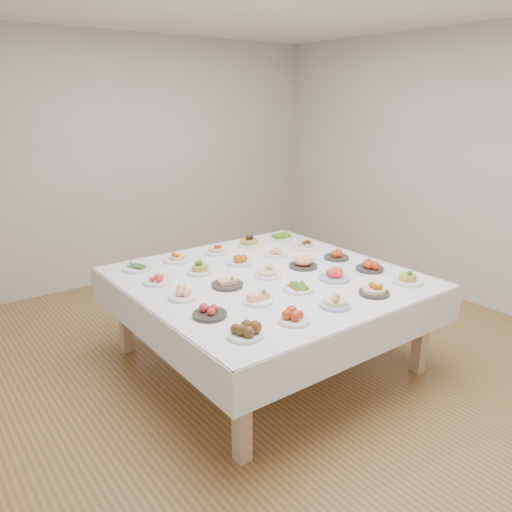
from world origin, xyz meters
TOP-DOWN VIEW (x-y plane):
  - room_envelope at (0.00, 0.00)m, footprint 5.02×5.02m
  - display_table at (-0.04, -0.13)m, footprint 2.11×2.11m
  - dish_0 at (-0.80, -0.89)m, footprint 0.21×0.21m
  - dish_1 at (-0.43, -0.91)m, footprint 0.20×0.20m
  - dish_2 at (-0.05, -0.89)m, footprint 0.21×0.21m
  - dish_3 at (0.34, -0.90)m, footprint 0.22×0.22m
  - dish_4 at (0.73, -0.89)m, footprint 0.23×0.23m
  - dish_5 at (-0.81, -0.52)m, footprint 0.22×0.22m
  - dish_6 at (-0.42, -0.51)m, footprint 0.21×0.21m
  - dish_7 at (-0.04, -0.51)m, footprint 0.23×0.23m
  - dish_8 at (0.33, -0.51)m, footprint 0.24×0.24m
  - dish_9 at (0.72, -0.53)m, footprint 0.22×0.22m
  - dish_10 at (-0.79, -0.14)m, footprint 0.21×0.21m
  - dish_11 at (-0.42, -0.13)m, footprint 0.23×0.23m
  - dish_12 at (-0.04, -0.14)m, footprint 0.22×0.22m
  - dish_13 at (0.33, -0.14)m, footprint 0.23×0.23m
  - dish_14 at (0.73, -0.14)m, footprint 0.22×0.22m
  - dish_15 at (-0.80, 0.25)m, footprint 0.22×0.22m
  - dish_16 at (-0.43, 0.25)m, footprint 0.21×0.21m
  - dish_17 at (-0.04, 0.25)m, footprint 0.23×0.23m
  - dish_18 at (0.35, 0.24)m, footprint 0.21×0.21m
  - dish_19 at (0.72, 0.25)m, footprint 0.23×0.23m
  - dish_20 at (-0.80, 0.63)m, footprint 0.23×0.23m
  - dish_21 at (-0.43, 0.63)m, footprint 0.23×0.23m
  - dish_22 at (-0.03, 0.63)m, footprint 0.23×0.23m
  - dish_23 at (0.34, 0.64)m, footprint 0.21×0.21m
  - dish_24 at (0.73, 0.62)m, footprint 0.23×0.23m

SIDE VIEW (x-z plane):
  - display_table at x=-0.04m, z-range 0.31..1.06m
  - dish_7 at x=-0.04m, z-range 0.75..0.80m
  - dish_20 at x=-0.80m, z-range 0.75..0.80m
  - dish_18 at x=0.35m, z-range 0.74..0.83m
  - dish_15 at x=-0.80m, z-range 0.74..0.83m
  - dish_5 at x=-0.81m, z-range 0.74..0.83m
  - dish_6 at x=-0.42m, z-range 0.74..0.83m
  - dish_11 at x=-0.42m, z-range 0.74..0.83m
  - dish_14 at x=0.73m, z-range 0.74..0.83m
  - dish_17 at x=-0.04m, z-range 0.74..0.83m
  - dish_1 at x=-0.43m, z-range 0.74..0.83m
  - dish_10 at x=-0.79m, z-range 0.74..0.84m
  - dish_24 at x=0.73m, z-range 0.74..0.84m
  - dish_9 at x=0.72m, z-range 0.74..0.85m
  - dish_0 at x=-0.80m, z-range 0.75..0.85m
  - dish_8 at x=0.33m, z-range 0.74..0.85m
  - dish_2 at x=-0.05m, z-range 0.74..0.85m
  - dish_22 at x=-0.03m, z-range 0.74..0.86m
  - dish_4 at x=0.73m, z-range 0.74..0.86m
  - dish_19 at x=0.72m, z-range 0.74..0.86m
  - dish_16 at x=-0.43m, z-range 0.74..0.86m
  - dish_13 at x=0.33m, z-range 0.74..0.86m
  - dish_21 at x=-0.43m, z-range 0.74..0.87m
  - dish_23 at x=0.34m, z-range 0.75..0.87m
  - dish_3 at x=0.34m, z-range 0.75..0.87m
  - dish_12 at x=-0.04m, z-range 0.75..0.87m
  - room_envelope at x=0.00m, z-range 0.43..3.24m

